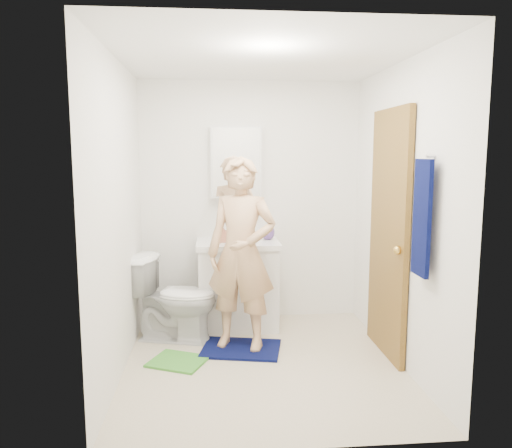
{
  "coord_description": "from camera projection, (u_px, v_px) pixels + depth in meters",
  "views": [
    {
      "loc": [
        -0.4,
        -3.82,
        1.68
      ],
      "look_at": [
        -0.03,
        0.25,
        1.11
      ],
      "focal_mm": 35.0,
      "sensor_mm": 36.0,
      "label": 1
    }
  ],
  "objects": [
    {
      "name": "floor",
      "position": [
        263.0,
        365.0,
        4.04
      ],
      "size": [
        2.2,
        2.4,
        0.02
      ],
      "primitive_type": "cube",
      "color": "beige",
      "rests_on": "ground"
    },
    {
      "name": "ceiling",
      "position": [
        263.0,
        55.0,
        3.7
      ],
      "size": [
        2.2,
        2.4,
        0.02
      ],
      "primitive_type": "cube",
      "color": "white",
      "rests_on": "ground"
    },
    {
      "name": "wall_back",
      "position": [
        251.0,
        202.0,
        5.06
      ],
      "size": [
        2.2,
        0.02,
        2.4
      ],
      "primitive_type": "cube",
      "color": "white",
      "rests_on": "ground"
    },
    {
      "name": "wall_front",
      "position": [
        286.0,
        245.0,
        2.68
      ],
      "size": [
        2.2,
        0.02,
        2.4
      ],
      "primitive_type": "cube",
      "color": "white",
      "rests_on": "ground"
    },
    {
      "name": "wall_left",
      "position": [
        117.0,
        218.0,
        3.77
      ],
      "size": [
        0.02,
        2.4,
        2.4
      ],
      "primitive_type": "cube",
      "color": "white",
      "rests_on": "ground"
    },
    {
      "name": "wall_right",
      "position": [
        401.0,
        215.0,
        3.97
      ],
      "size": [
        0.02,
        2.4,
        2.4
      ],
      "primitive_type": "cube",
      "color": "white",
      "rests_on": "ground"
    },
    {
      "name": "vanity_cabinet",
      "position": [
        238.0,
        286.0,
        4.87
      ],
      "size": [
        0.75,
        0.55,
        0.8
      ],
      "primitive_type": "cube",
      "color": "white",
      "rests_on": "floor"
    },
    {
      "name": "countertop",
      "position": [
        238.0,
        244.0,
        4.81
      ],
      "size": [
        0.79,
        0.59,
        0.05
      ],
      "primitive_type": "cube",
      "color": "white",
      "rests_on": "vanity_cabinet"
    },
    {
      "name": "sink_basin",
      "position": [
        238.0,
        242.0,
        4.81
      ],
      "size": [
        0.4,
        0.4,
        0.03
      ],
      "primitive_type": "cylinder",
      "color": "white",
      "rests_on": "countertop"
    },
    {
      "name": "faucet",
      "position": [
        237.0,
        232.0,
        4.98
      ],
      "size": [
        0.03,
        0.03,
        0.12
      ],
      "primitive_type": "cylinder",
      "color": "silver",
      "rests_on": "countertop"
    },
    {
      "name": "medicine_cabinet",
      "position": [
        236.0,
        162.0,
        4.93
      ],
      "size": [
        0.5,
        0.12,
        0.7
      ],
      "primitive_type": "cube",
      "color": "white",
      "rests_on": "wall_back"
    },
    {
      "name": "mirror_panel",
      "position": [
        236.0,
        162.0,
        4.87
      ],
      "size": [
        0.46,
        0.01,
        0.66
      ],
      "primitive_type": "cube",
      "color": "white",
      "rests_on": "wall_back"
    },
    {
      "name": "door",
      "position": [
        388.0,
        234.0,
        4.14
      ],
      "size": [
        0.05,
        0.8,
        2.05
      ],
      "primitive_type": "cube",
      "color": "olive",
      "rests_on": "ground"
    },
    {
      "name": "door_knob",
      "position": [
        398.0,
        250.0,
        3.83
      ],
      "size": [
        0.07,
        0.07,
        0.07
      ],
      "primitive_type": "sphere",
      "color": "gold",
      "rests_on": "door"
    },
    {
      "name": "towel",
      "position": [
        422.0,
        218.0,
        3.39
      ],
      "size": [
        0.03,
        0.24,
        0.8
      ],
      "primitive_type": "cube",
      "color": "#060C40",
      "rests_on": "wall_right"
    },
    {
      "name": "towel_hook",
      "position": [
        431.0,
        156.0,
        3.34
      ],
      "size": [
        0.06,
        0.02,
        0.02
      ],
      "primitive_type": "cylinder",
      "rotation": [
        0.0,
        1.57,
        0.0
      ],
      "color": "silver",
      "rests_on": "wall_right"
    },
    {
      "name": "toilet",
      "position": [
        175.0,
        298.0,
        4.52
      ],
      "size": [
        0.85,
        0.62,
        0.78
      ],
      "primitive_type": "imported",
      "rotation": [
        0.0,
        0.0,
        1.31
      ],
      "color": "white",
      "rests_on": "floor"
    },
    {
      "name": "bath_mat",
      "position": [
        241.0,
        349.0,
        4.31
      ],
      "size": [
        0.74,
        0.6,
        0.02
      ],
      "primitive_type": "cube",
      "rotation": [
        0.0,
        0.0,
        -0.2
      ],
      "color": "#060C40",
      "rests_on": "floor"
    },
    {
      "name": "green_rug",
      "position": [
        178.0,
        361.0,
        4.06
      ],
      "size": [
        0.54,
        0.51,
        0.02
      ],
      "primitive_type": "cube",
      "rotation": [
        0.0,
        0.0,
        -0.43
      ],
      "color": "green",
      "rests_on": "floor"
    },
    {
      "name": "soap_dispenser",
      "position": [
        223.0,
        234.0,
        4.71
      ],
      "size": [
        0.08,
        0.08,
        0.17
      ],
      "primitive_type": "imported",
      "rotation": [
        0.0,
        0.0,
        0.08
      ],
      "color": "tan",
      "rests_on": "countertop"
    },
    {
      "name": "toothbrush_cup",
      "position": [
        268.0,
        234.0,
        4.89
      ],
      "size": [
        0.17,
        0.17,
        0.11
      ],
      "primitive_type": "imported",
      "rotation": [
        0.0,
        0.0,
        -0.36
      ],
      "color": "#5A3E8A",
      "rests_on": "countertop"
    },
    {
      "name": "man",
      "position": [
        241.0,
        254.0,
        4.24
      ],
      "size": [
        0.7,
        0.57,
        1.64
      ],
      "primitive_type": "imported",
      "rotation": [
        0.0,
        0.0,
        -0.35
      ],
      "color": "tan",
      "rests_on": "bath_mat"
    }
  ]
}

